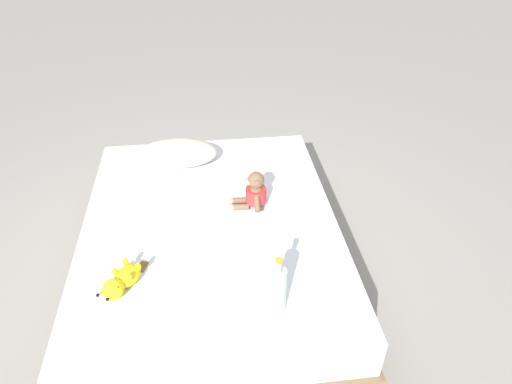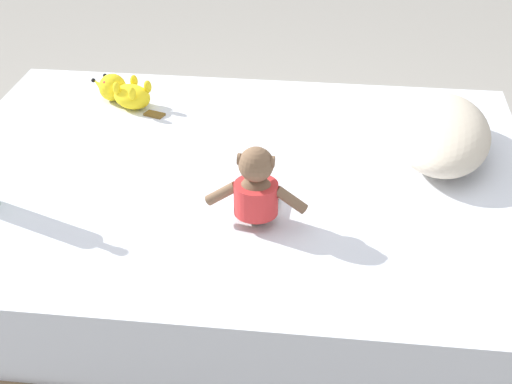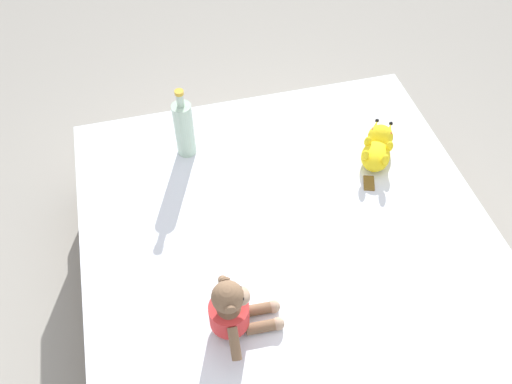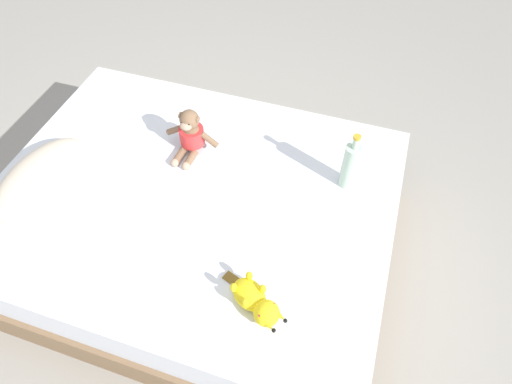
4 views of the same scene
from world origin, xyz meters
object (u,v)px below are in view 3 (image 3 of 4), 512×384
Objects in this scene: glass_bottle at (184,128)px; bed at (301,311)px; plush_yellow_creature at (378,148)px; plush_monkey at (233,311)px.

bed is at bearing 112.92° from glass_bottle.
plush_yellow_creature is 0.99× the size of glass_bottle.
plush_monkey is at bearing 38.92° from plush_yellow_creature.
plush_yellow_creature is at bearing -133.52° from bed.
bed is 0.44m from plush_monkey.
plush_monkey is 0.94× the size of plush_yellow_creature.
plush_monkey is 0.78m from glass_bottle.
plush_yellow_creature reaches higher than bed.
glass_bottle is (0.72, -0.21, 0.08)m from plush_yellow_creature.
glass_bottle is at bearing -16.15° from plush_yellow_creature.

